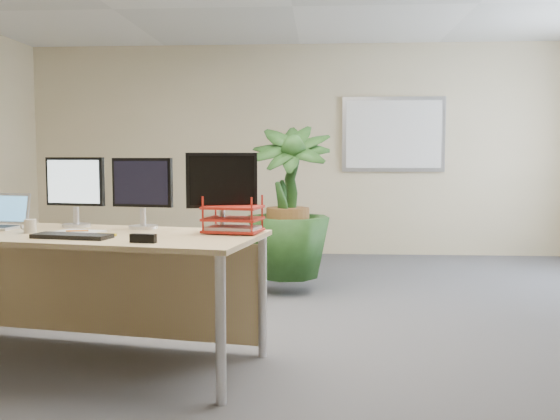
# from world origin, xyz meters

# --- Properties ---
(floor) EXTENTS (8.00, 8.00, 0.00)m
(floor) POSITION_xyz_m (0.00, 0.00, 0.00)
(floor) COLOR #48484D
(floor) RESTS_ON ground
(back_wall) EXTENTS (7.00, 0.04, 2.70)m
(back_wall) POSITION_xyz_m (0.00, 4.00, 1.35)
(back_wall) COLOR #C4B48A
(back_wall) RESTS_ON floor
(whiteboard) EXTENTS (1.30, 0.04, 0.95)m
(whiteboard) POSITION_xyz_m (1.20, 3.97, 1.55)
(whiteboard) COLOR #ADAEB2
(whiteboard) RESTS_ON back_wall
(desk) EXTENTS (2.23, 1.25, 0.81)m
(desk) POSITION_xyz_m (-1.12, -0.32, 0.64)
(desk) COLOR #D4BD7D
(desk) RESTS_ON floor
(floor_plant) EXTENTS (0.93, 0.93, 1.50)m
(floor_plant) POSITION_xyz_m (-0.02, 1.65, 0.75)
(floor_plant) COLOR #183814
(floor_plant) RESTS_ON floor
(monitor_left) EXTENTS (0.41, 0.19, 0.46)m
(monitor_left) POSITION_xyz_m (-1.33, -0.10, 1.07)
(monitor_left) COLOR silver
(monitor_left) RESTS_ON desk
(monitor_right) EXTENTS (0.41, 0.18, 0.45)m
(monitor_right) POSITION_xyz_m (-0.86, -0.16, 1.07)
(monitor_right) COLOR silver
(monitor_right) RESTS_ON desk
(monitor_dark) EXTENTS (0.43, 0.20, 0.49)m
(monitor_dark) POSITION_xyz_m (-0.32, -0.30, 1.09)
(monitor_dark) COLOR silver
(monitor_dark) RESTS_ON desk
(laptop) EXTENTS (0.35, 0.32, 0.22)m
(laptop) POSITION_xyz_m (-1.79, -0.18, 0.87)
(laptop) COLOR silver
(laptop) RESTS_ON desk
(keyboard) EXTENTS (0.47, 0.23, 0.02)m
(keyboard) POSITION_xyz_m (-1.13, -0.66, 0.82)
(keyboard) COLOR black
(keyboard) RESTS_ON desk
(coffee_mug) EXTENTS (0.11, 0.07, 0.08)m
(coffee_mug) POSITION_xyz_m (-1.48, -0.43, 0.85)
(coffee_mug) COLOR beige
(coffee_mug) RESTS_ON desk
(spiral_notebook) EXTENTS (0.32, 0.27, 0.01)m
(spiral_notebook) POSITION_xyz_m (-1.18, -0.44, 0.81)
(spiral_notebook) COLOR white
(spiral_notebook) RESTS_ON desk
(orange_pen) EXTENTS (0.13, 0.04, 0.01)m
(orange_pen) POSITION_xyz_m (-1.18, -0.46, 0.83)
(orange_pen) COLOR orange
(orange_pen) RESTS_ON spiral_notebook
(yellow_highlighter) EXTENTS (0.13, 0.05, 0.02)m
(yellow_highlighter) POSITION_xyz_m (-0.96, -0.55, 0.82)
(yellow_highlighter) COLOR gold
(yellow_highlighter) RESTS_ON desk
(letter_tray) EXTENTS (0.37, 0.31, 0.16)m
(letter_tray) POSITION_xyz_m (-0.25, -0.36, 0.88)
(letter_tray) COLOR #B42116
(letter_tray) RESTS_ON desk
(stapler) EXTENTS (0.15, 0.06, 0.05)m
(stapler) POSITION_xyz_m (-0.67, -0.82, 0.83)
(stapler) COLOR black
(stapler) RESTS_ON desk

